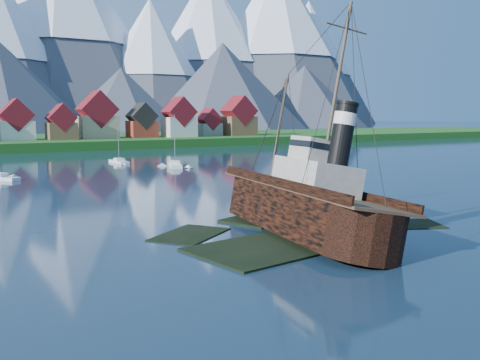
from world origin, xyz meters
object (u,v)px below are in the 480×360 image
sailboat_c (0,179)px  sailboat_e (119,162)px  tugboat_wreck (290,203)px  sailboat_d (175,166)px

sailboat_c → sailboat_e: sailboat_c is taller
tugboat_wreck → sailboat_e: bearing=91.7°
sailboat_d → sailboat_e: sailboat_d is taller
sailboat_d → sailboat_e: (-7.38, 16.09, -0.06)m
sailboat_c → sailboat_e: size_ratio=1.01×
tugboat_wreck → sailboat_e: 82.81m
sailboat_c → sailboat_d: bearing=-25.4°
sailboat_d → sailboat_e: 17.70m
sailboat_e → sailboat_c: bearing=-145.0°
tugboat_wreck → sailboat_c: (-18.82, 60.87, -2.70)m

